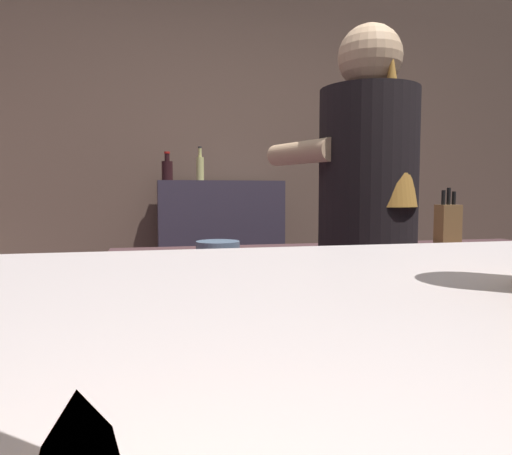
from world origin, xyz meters
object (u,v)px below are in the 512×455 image
object	(u,v)px
mixing_bowl	(218,247)
bottle_vinegar	(200,168)
knife_block	(448,225)
chefs_knife	(385,249)
bartender	(368,236)
bottle_hot_sauce	(167,170)

from	to	relation	value
mixing_bowl	bottle_vinegar	xyz separation A→B (m)	(0.05, 1.21, 0.40)
knife_block	bottle_vinegar	xyz separation A→B (m)	(-1.05, 1.20, 0.32)
knife_block	chefs_knife	size ratio (longest dim) A/B	1.17
bartender	mixing_bowl	distance (m)	0.67
knife_block	mixing_bowl	xyz separation A→B (m)	(-1.10, -0.01, -0.08)
bottle_hot_sauce	bottle_vinegar	xyz separation A→B (m)	(0.21, -0.07, 0.01)
knife_block	bottle_hot_sauce	bearing A→B (deg)	134.86
bartender	bottle_vinegar	bearing A→B (deg)	-5.70
mixing_bowl	bottle_hot_sauce	size ratio (longest dim) A/B	0.95
bottle_vinegar	bartender	bearing A→B (deg)	-76.10
bottle_vinegar	bottle_hot_sauce	bearing A→B (deg)	162.53
chefs_knife	bottle_vinegar	bearing A→B (deg)	116.91
knife_block	chefs_knife	world-z (taller)	knife_block
chefs_knife	bottle_vinegar	xyz separation A→B (m)	(-0.69, 1.27, 0.42)
knife_block	bottle_vinegar	bearing A→B (deg)	131.12
bartender	knife_block	bearing A→B (deg)	-73.02
bartender	chefs_knife	distance (m)	0.50
mixing_bowl	bottle_vinegar	size ratio (longest dim) A/B	0.82
bottle_hot_sauce	bartender	bearing A→B (deg)	-70.16
knife_block	bottle_vinegar	size ratio (longest dim) A/B	1.23
chefs_knife	bottle_hot_sauce	size ratio (longest dim) A/B	1.22
bottle_hot_sauce	bottle_vinegar	world-z (taller)	bottle_vinegar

